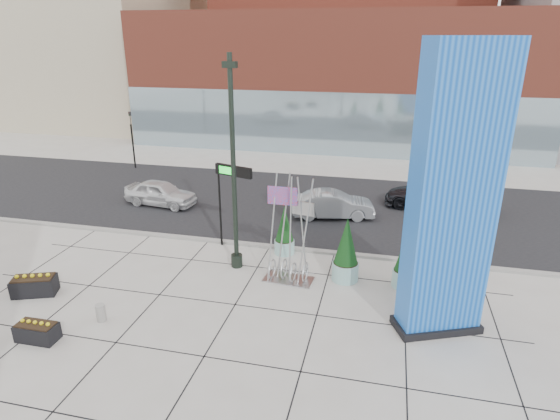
% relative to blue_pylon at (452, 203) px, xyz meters
% --- Properties ---
extents(ground, '(160.00, 160.00, 0.00)m').
position_rel_blue_pylon_xyz_m(ground, '(-7.99, 0.81, -4.44)').
color(ground, '#9E9991').
rests_on(ground, ground).
extents(street_asphalt, '(80.00, 12.00, 0.02)m').
position_rel_blue_pylon_xyz_m(street_asphalt, '(-7.99, 10.81, -4.43)').
color(street_asphalt, black).
rests_on(street_asphalt, ground).
extents(curb_edge, '(80.00, 0.30, 0.12)m').
position_rel_blue_pylon_xyz_m(curb_edge, '(-7.99, 4.81, -4.38)').
color(curb_edge, gray).
rests_on(curb_edge, ground).
extents(tower_podium, '(34.00, 10.00, 11.00)m').
position_rel_blue_pylon_xyz_m(tower_podium, '(-6.99, 27.81, 1.06)').
color(tower_podium, '#963C2B').
rests_on(tower_podium, ground).
extents(tower_glass_front, '(34.00, 0.60, 5.00)m').
position_rel_blue_pylon_xyz_m(tower_glass_front, '(-6.99, 23.01, -1.94)').
color(tower_glass_front, '#8CA5B2').
rests_on(tower_glass_front, ground).
extents(blue_pylon, '(3.02, 2.20, 9.19)m').
position_rel_blue_pylon_xyz_m(blue_pylon, '(0.00, 0.00, 0.00)').
color(blue_pylon, '#0B45AD').
rests_on(blue_pylon, ground).
extents(lamp_post, '(0.56, 0.47, 8.62)m').
position_rel_blue_pylon_xyz_m(lamp_post, '(-7.86, 2.71, -0.91)').
color(lamp_post, black).
rests_on(lamp_post, ground).
extents(public_art_sculpture, '(2.02, 1.15, 4.41)m').
position_rel_blue_pylon_xyz_m(public_art_sculpture, '(-5.47, 2.05, -3.28)').
color(public_art_sculpture, '#B3B5B8').
rests_on(public_art_sculpture, ground).
extents(concrete_bollard, '(0.32, 0.32, 0.62)m').
position_rel_blue_pylon_xyz_m(concrete_bollard, '(-11.13, -2.19, -4.13)').
color(concrete_bollard, gray).
rests_on(concrete_bollard, ground).
extents(overhead_street_sign, '(1.81, 0.71, 3.92)m').
position_rel_blue_pylon_xyz_m(overhead_street_sign, '(-8.56, 4.61, -1.07)').
color(overhead_street_sign, black).
rests_on(overhead_street_sign, ground).
extents(round_planter_east, '(0.98, 0.98, 2.45)m').
position_rel_blue_pylon_xyz_m(round_planter_east, '(-0.99, 2.61, -3.28)').
color(round_planter_east, '#91C3BE').
rests_on(round_planter_east, ground).
extents(round_planter_mid, '(1.06, 1.06, 2.64)m').
position_rel_blue_pylon_xyz_m(round_planter_mid, '(-3.30, 2.61, -3.19)').
color(round_planter_mid, '#91C3BE').
rests_on(round_planter_mid, ground).
extents(round_planter_west, '(0.89, 0.89, 2.23)m').
position_rel_blue_pylon_xyz_m(round_planter_west, '(-6.19, 4.41, -3.38)').
color(round_planter_west, '#91C3BE').
rests_on(round_planter_west, ground).
extents(box_planter_north, '(1.72, 1.27, 0.85)m').
position_rel_blue_pylon_xyz_m(box_planter_north, '(-14.58, -1.19, -4.05)').
color(box_planter_north, black).
rests_on(box_planter_north, ground).
extents(box_planter_south, '(1.31, 0.66, 0.72)m').
position_rel_blue_pylon_xyz_m(box_planter_south, '(-12.50, -3.61, -4.11)').
color(box_planter_south, black).
rests_on(box_planter_south, ground).
extents(car_white_west, '(4.34, 2.17, 1.42)m').
position_rel_blue_pylon_xyz_m(car_white_west, '(-14.45, 8.93, -3.73)').
color(car_white_west, silver).
rests_on(car_white_west, ground).
extents(car_silver_mid, '(4.53, 2.37, 1.42)m').
position_rel_blue_pylon_xyz_m(car_silver_mid, '(-4.63, 9.25, -3.73)').
color(car_silver_mid, '#94979B').
rests_on(car_silver_mid, ground).
extents(car_dark_east, '(5.52, 2.87, 1.53)m').
position_rel_blue_pylon_xyz_m(car_dark_east, '(0.66, 11.85, -3.68)').
color(car_dark_east, black).
rests_on(car_dark_east, ground).
extents(traffic_signal, '(0.15, 0.18, 4.10)m').
position_rel_blue_pylon_xyz_m(traffic_signal, '(-19.99, 15.81, -2.14)').
color(traffic_signal, black).
rests_on(traffic_signal, ground).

